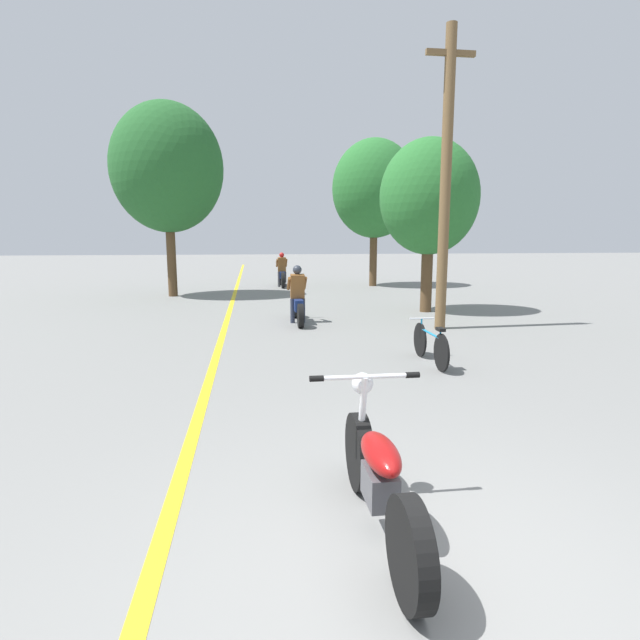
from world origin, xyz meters
TOP-DOWN VIEW (x-y plane):
  - ground_plane at (0.00, 0.00)m, footprint 120.00×120.00m
  - lane_stripe_center at (-1.70, 12.58)m, footprint 0.14×48.00m
  - utility_pole at (3.29, 8.37)m, footprint 1.10×0.24m
  - roadside_tree_right_near at (3.87, 11.00)m, footprint 2.76×2.49m
  - roadside_tree_right_far at (4.20, 18.70)m, footprint 3.61×3.25m
  - roadside_tree_left at (-3.88, 15.89)m, footprint 3.86×3.48m
  - motorcycle_foreground at (-0.17, 0.62)m, footprint 0.88×2.03m
  - motorcycle_rider_lead at (0.07, 9.65)m, footprint 0.50×2.11m
  - motorcycle_rider_far at (0.24, 18.84)m, footprint 0.50×2.05m
  - bicycle_parked at (1.92, 5.26)m, footprint 0.44×1.63m

SIDE VIEW (x-z plane):
  - ground_plane at x=0.00m, z-range 0.00..0.00m
  - lane_stripe_center at x=-1.70m, z-range 0.00..0.01m
  - bicycle_parked at x=1.92m, z-range -0.02..0.69m
  - motorcycle_foreground at x=-0.17m, z-range -0.11..0.95m
  - motorcycle_rider_lead at x=0.07m, z-range -0.18..1.25m
  - motorcycle_rider_far at x=0.24m, z-range -0.19..1.28m
  - roadside_tree_right_near at x=3.87m, z-range 0.79..5.59m
  - utility_pole at x=3.29m, z-range 0.09..6.69m
  - roadside_tree_right_far at x=4.20m, z-range 1.02..7.24m
  - roadside_tree_left at x=-3.88m, z-range 1.12..7.83m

